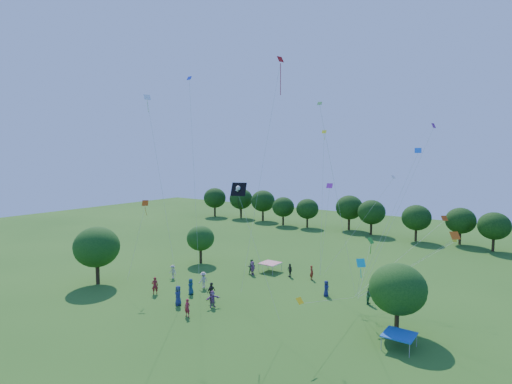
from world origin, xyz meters
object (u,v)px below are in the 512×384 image
object	(u,v)px
near_tree_east	(398,289)
near_tree_north	(201,238)
tent_red_stripe	(270,263)
tent_blue	(399,335)
pirate_kite	(239,191)
red_high_kite	(273,106)
near_tree_west	(97,247)

from	to	relation	value
near_tree_east	near_tree_north	bearing A→B (deg)	166.92
near_tree_north	tent_red_stripe	size ratio (longest dim) A/B	2.27
tent_red_stripe	tent_blue	xyz separation A→B (m)	(18.58, -10.90, 0.00)
tent_red_stripe	pirate_kite	size ratio (longest dim) A/B	0.21
red_high_kite	near_tree_north	bearing A→B (deg)	160.84
near_tree_west	near_tree_north	distance (m)	13.43
red_high_kite	pirate_kite	bearing A→B (deg)	-78.11
near_tree_north	tent_blue	distance (m)	29.65
near_tree_east	tent_red_stripe	bearing A→B (deg)	154.50
near_tree_west	tent_blue	bearing A→B (deg)	7.49
near_tree_west	near_tree_north	world-z (taller)	near_tree_west
pirate_kite	red_high_kite	size ratio (longest dim) A/B	0.48
near_tree_north	tent_blue	world-z (taller)	near_tree_north
near_tree_west	near_tree_east	xyz separation A→B (m)	(30.72, 6.61, -0.52)
tent_red_stripe	tent_blue	world-z (taller)	same
near_tree_north	near_tree_east	bearing A→B (deg)	-13.08
near_tree_east	red_high_kite	size ratio (longest dim) A/B	0.25
near_tree_north	red_high_kite	size ratio (longest dim) A/B	0.22
tent_blue	pirate_kite	size ratio (longest dim) A/B	0.21
tent_blue	red_high_kite	size ratio (longest dim) A/B	0.10
near_tree_east	pirate_kite	distance (m)	14.90
tent_red_stripe	red_high_kite	bearing A→B (deg)	-55.06
tent_red_stripe	pirate_kite	distance (m)	19.15
near_tree_west	red_high_kite	world-z (taller)	red_high_kite
near_tree_west	tent_blue	world-z (taller)	near_tree_west
tent_red_stripe	red_high_kite	distance (m)	20.03
tent_red_stripe	red_high_kite	size ratio (longest dim) A/B	0.10
near_tree_east	tent_red_stripe	distance (m)	19.78
tent_red_stripe	pirate_kite	xyz separation A→B (m)	(6.60, -14.70, 10.34)
near_tree_north	pirate_kite	distance (m)	22.08
tent_blue	near_tree_west	bearing A→B (deg)	-172.51
near_tree_east	pirate_kite	world-z (taller)	pirate_kite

